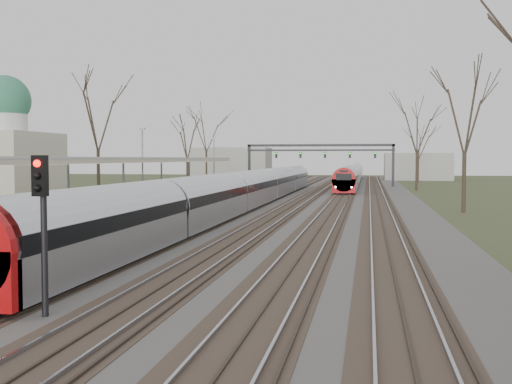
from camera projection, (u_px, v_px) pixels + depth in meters
track_bed at (297, 199)px, 62.07m from camera, size 24.00×160.00×0.22m
platform at (142, 207)px, 46.45m from camera, size 3.50×69.00×1.00m
canopy at (117, 160)px, 41.83m from camera, size 4.10×50.00×3.11m
signal_gantry at (320, 152)px, 91.31m from camera, size 21.00×0.59×6.08m
tree_west_far at (98, 114)px, 57.76m from camera, size 5.50×5.50×11.33m
tree_east_far at (465, 113)px, 46.53m from camera, size 5.00×5.00×10.30m
train_near at (249, 190)px, 52.24m from camera, size 2.62×75.21×3.05m
train_far at (352, 174)px, 105.40m from camera, size 2.62×75.21×3.05m
signal_post at (42, 211)px, 15.71m from camera, size 0.35×0.45×4.10m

